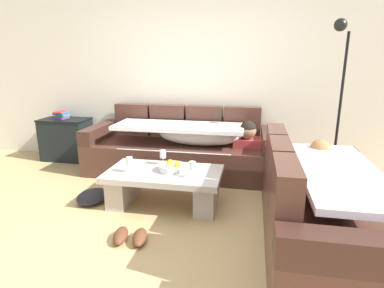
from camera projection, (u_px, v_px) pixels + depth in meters
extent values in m
plane|color=tan|center=(156.00, 232.00, 2.86)|extent=(14.00, 14.00, 0.00)
cube|color=silver|center=(198.00, 71.00, 4.55)|extent=(9.00, 0.10, 2.70)
cube|color=#4A2B22|center=(180.00, 158.00, 4.35)|extent=(2.52, 0.92, 0.42)
cube|color=#4A2B22|center=(133.00, 119.00, 4.75)|extent=(0.51, 0.16, 0.46)
cube|color=#4A2B22|center=(168.00, 120.00, 4.65)|extent=(0.51, 0.16, 0.46)
cube|color=#4A2B22|center=(204.00, 122.00, 4.55)|extent=(0.51, 0.16, 0.46)
cube|color=#4A2B22|center=(242.00, 123.00, 4.45)|extent=(0.51, 0.16, 0.46)
cube|color=#3B221B|center=(100.00, 132.00, 4.49)|extent=(0.18, 0.92, 0.20)
cube|color=#3B221B|center=(269.00, 140.00, 4.06)|extent=(0.18, 0.92, 0.20)
cube|color=#B23838|center=(247.00, 142.00, 4.11)|extent=(0.36, 0.28, 0.11)
sphere|color=#936B4C|center=(248.00, 131.00, 4.03)|extent=(0.21, 0.21, 0.21)
sphere|color=black|center=(248.00, 129.00, 4.02)|extent=(0.20, 0.20, 0.20)
ellipsoid|color=white|center=(200.00, 134.00, 4.16)|extent=(1.10, 0.44, 0.28)
cube|color=white|center=(179.00, 127.00, 4.17)|extent=(1.70, 0.60, 0.05)
cube|color=white|center=(172.00, 166.00, 3.93)|extent=(1.44, 0.04, 0.38)
cube|color=#4A2B22|center=(323.00, 223.00, 2.60)|extent=(0.92, 1.99, 0.42)
cube|color=#4A2B22|center=(285.00, 197.00, 2.04)|extent=(0.16, 0.51, 0.46)
cube|color=#4A2B22|center=(279.00, 170.00, 2.56)|extent=(0.16, 0.51, 0.46)
cube|color=#4A2B22|center=(275.00, 151.00, 3.07)|extent=(0.16, 0.51, 0.46)
cube|color=#3B221B|center=(364.00, 254.00, 1.66)|extent=(0.92, 0.18, 0.20)
cube|color=#3B221B|center=(309.00, 156.00, 3.38)|extent=(0.92, 0.18, 0.20)
cube|color=gray|center=(314.00, 168.00, 3.13)|extent=(0.28, 0.36, 0.11)
sphere|color=beige|center=(320.00, 152.00, 3.08)|extent=(0.21, 0.21, 0.21)
sphere|color=#9E7042|center=(320.00, 150.00, 3.08)|extent=(0.20, 0.20, 0.20)
ellipsoid|color=silver|center=(334.00, 183.00, 2.51)|extent=(0.44, 1.07, 0.28)
cube|color=silver|center=(339.00, 172.00, 2.47)|extent=(0.60, 1.50, 0.05)
cube|color=silver|center=(382.00, 226.00, 2.51)|extent=(0.04, 1.27, 0.38)
cube|color=#B7ADA7|center=(164.00, 174.00, 3.33)|extent=(1.20, 0.68, 0.06)
cube|color=#B7ADA7|center=(124.00, 187.00, 3.46)|extent=(0.20, 0.54, 0.32)
cube|color=#B7ADA7|center=(207.00, 194.00, 3.29)|extent=(0.20, 0.54, 0.32)
cylinder|color=silver|center=(172.00, 168.00, 3.32)|extent=(0.28, 0.28, 0.07)
sphere|color=orange|center=(170.00, 163.00, 3.39)|extent=(0.08, 0.08, 0.08)
sphere|color=gold|center=(169.00, 166.00, 3.29)|extent=(0.08, 0.08, 0.08)
sphere|color=orange|center=(177.00, 168.00, 3.25)|extent=(0.08, 0.08, 0.08)
sphere|color=gold|center=(178.00, 164.00, 3.34)|extent=(0.08, 0.08, 0.08)
cylinder|color=silver|center=(130.00, 172.00, 3.28)|extent=(0.06, 0.06, 0.01)
cylinder|color=silver|center=(130.00, 169.00, 3.27)|extent=(0.01, 0.01, 0.07)
cylinder|color=silver|center=(129.00, 161.00, 3.25)|extent=(0.07, 0.07, 0.08)
cylinder|color=silver|center=(192.00, 177.00, 3.14)|extent=(0.06, 0.06, 0.01)
cylinder|color=silver|center=(192.00, 173.00, 3.13)|extent=(0.01, 0.01, 0.07)
cylinder|color=silver|center=(192.00, 166.00, 3.10)|extent=(0.07, 0.07, 0.08)
cylinder|color=silver|center=(163.00, 164.00, 3.52)|extent=(0.06, 0.06, 0.01)
cylinder|color=silver|center=(163.00, 161.00, 3.51)|extent=(0.01, 0.01, 0.07)
cylinder|color=silver|center=(163.00, 154.00, 3.49)|extent=(0.07, 0.07, 0.08)
cube|color=white|center=(189.00, 173.00, 3.24)|extent=(0.31, 0.25, 0.01)
cube|color=black|center=(67.00, 140.00, 4.91)|extent=(0.70, 0.42, 0.62)
cube|color=black|center=(64.00, 120.00, 4.82)|extent=(0.72, 0.44, 0.02)
cube|color=#72337F|center=(63.00, 118.00, 4.83)|extent=(0.15, 0.19, 0.04)
cube|color=#338C59|center=(63.00, 115.00, 4.82)|extent=(0.14, 0.17, 0.03)
cube|color=#2D569E|center=(61.00, 113.00, 4.80)|extent=(0.17, 0.17, 0.03)
cube|color=red|center=(61.00, 112.00, 4.79)|extent=(0.13, 0.22, 0.02)
cylinder|color=black|center=(331.00, 182.00, 4.01)|extent=(0.28, 0.28, 0.02)
cylinder|color=black|center=(339.00, 111.00, 3.77)|extent=(0.03, 0.03, 1.80)
sphere|color=black|center=(341.00, 25.00, 3.45)|extent=(0.14, 0.14, 0.14)
ellipsoid|color=#59331E|center=(121.00, 236.00, 2.72)|extent=(0.17, 0.29, 0.09)
ellipsoid|color=#59331E|center=(140.00, 237.00, 2.70)|extent=(0.17, 0.29, 0.09)
ellipsoid|color=#232328|center=(93.00, 196.00, 3.47)|extent=(0.32, 0.40, 0.12)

